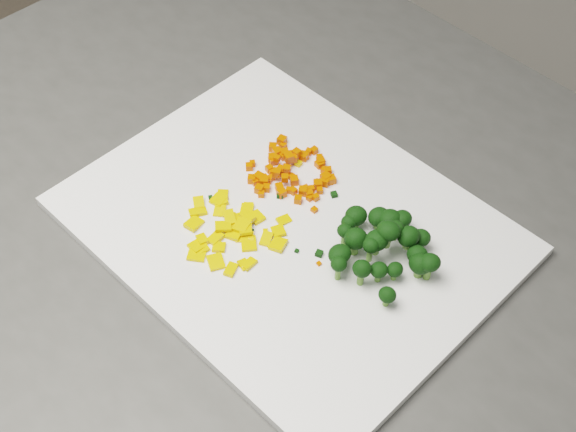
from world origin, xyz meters
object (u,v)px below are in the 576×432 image
Objects in this scene: broccoli_pile at (385,242)px; counter_block at (304,405)px; carrot_pile at (291,164)px; pepper_pile at (232,225)px; cutting_board at (288,226)px.

counter_block is at bearing 174.52° from broccoli_pile.
counter_block is 0.48m from carrot_pile.
broccoli_pile is at bearing 24.31° from pepper_pile.
broccoli_pile reaches higher than counter_block.
broccoli_pile reaches higher than carrot_pile.
cutting_board is at bearing -54.68° from carrot_pile.
pepper_pile is (0.00, -0.10, -0.01)m from carrot_pile.
carrot_pile reaches higher than pepper_pile.
carrot_pile is (-0.04, 0.06, 0.02)m from cutting_board.
carrot_pile is (-0.05, 0.03, 0.48)m from counter_block.
broccoli_pile is at bearing -5.48° from counter_block.
cutting_board is at bearing -100.41° from counter_block.
carrot_pile is at bearing 165.70° from broccoli_pile.
carrot_pile reaches higher than cutting_board.
cutting_board is (-0.01, -0.03, 0.46)m from counter_block.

